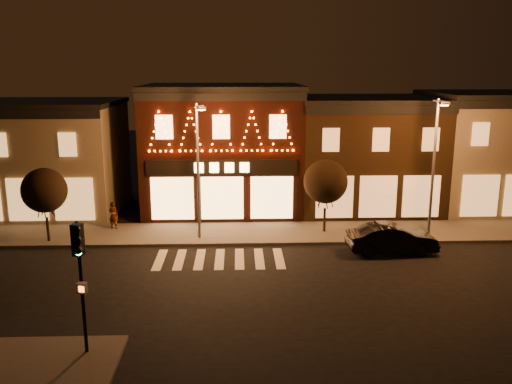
{
  "coord_description": "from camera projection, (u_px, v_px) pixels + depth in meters",
  "views": [
    {
      "loc": [
        0.94,
        -21.5,
        9.48
      ],
      "look_at": [
        1.83,
        4.0,
        3.46
      ],
      "focal_mm": 37.58,
      "sensor_mm": 36.0,
      "label": 1
    }
  ],
  "objects": [
    {
      "name": "ground",
      "position": [
        217.0,
        292.0,
        23.06
      ],
      "size": [
        120.0,
        120.0,
        0.0
      ],
      "primitive_type": "plane",
      "color": "black",
      "rests_on": "ground"
    },
    {
      "name": "tree_right",
      "position": [
        326.0,
        182.0,
        30.35
      ],
      "size": [
        2.51,
        2.51,
        4.2
      ],
      "rotation": [
        0.0,
        0.0,
        0.13
      ],
      "color": "black",
      "rests_on": "sidewalk_far"
    },
    {
      "name": "building_right_b",
      "position": [
        495.0,
        150.0,
        36.4
      ],
      "size": [
        9.2,
        8.28,
        7.8
      ],
      "color": "#796F56",
      "rests_on": "ground"
    },
    {
      "name": "building_left",
      "position": [
        27.0,
        156.0,
        35.38
      ],
      "size": [
        12.2,
        8.28,
        7.3
      ],
      "color": "#796F56",
      "rests_on": "ground"
    },
    {
      "name": "dark_sedan",
      "position": [
        392.0,
        239.0,
        27.74
      ],
      "size": [
        4.66,
        1.8,
        1.51
      ],
      "primitive_type": "imported",
      "rotation": [
        0.0,
        0.0,
        1.61
      ],
      "color": "black",
      "rests_on": "ground"
    },
    {
      "name": "sidewalk_far",
      "position": [
        256.0,
        233.0,
        30.89
      ],
      "size": [
        44.0,
        4.0,
        0.15
      ],
      "primitive_type": "cube",
      "color": "#47423D",
      "rests_on": "ground"
    },
    {
      "name": "traffic_signal_near",
      "position": [
        80.0,
        263.0,
        17.09
      ],
      "size": [
        0.38,
        0.48,
        4.54
      ],
      "rotation": [
        0.0,
        0.0,
        -0.26
      ],
      "color": "black",
      "rests_on": "sidewalk_near"
    },
    {
      "name": "streetlamp_right",
      "position": [
        435.0,
        158.0,
        28.74
      ],
      "size": [
        0.61,
        1.76,
        7.66
      ],
      "rotation": [
        0.0,
        0.0,
        0.18
      ],
      "color": "#59595E",
      "rests_on": "sidewalk_far"
    },
    {
      "name": "pedestrian",
      "position": [
        113.0,
        215.0,
        31.36
      ],
      "size": [
        0.68,
        0.56,
        1.61
      ],
      "primitive_type": "imported",
      "rotation": [
        0.0,
        0.0,
        2.8
      ],
      "color": "gray",
      "rests_on": "sidewalk_far"
    },
    {
      "name": "tree_left",
      "position": [
        44.0,
        190.0,
        28.68
      ],
      "size": [
        2.42,
        2.42,
        4.04
      ],
      "rotation": [
        0.0,
        0.0,
        0.2
      ],
      "color": "black",
      "rests_on": "sidewalk_far"
    },
    {
      "name": "building_pulp",
      "position": [
        223.0,
        148.0,
        35.7
      ],
      "size": [
        10.2,
        8.34,
        8.3
      ],
      "color": "black",
      "rests_on": "ground"
    },
    {
      "name": "streetlamp_mid",
      "position": [
        198.0,
        161.0,
        28.68
      ],
      "size": [
        0.69,
        1.7,
        7.42
      ],
      "rotation": [
        0.0,
        0.0,
        -0.25
      ],
      "color": "#59595E",
      "rests_on": "sidewalk_far"
    },
    {
      "name": "building_right_a",
      "position": [
        364.0,
        153.0,
        36.13
      ],
      "size": [
        9.2,
        8.28,
        7.5
      ],
      "color": "#362413",
      "rests_on": "ground"
    }
  ]
}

